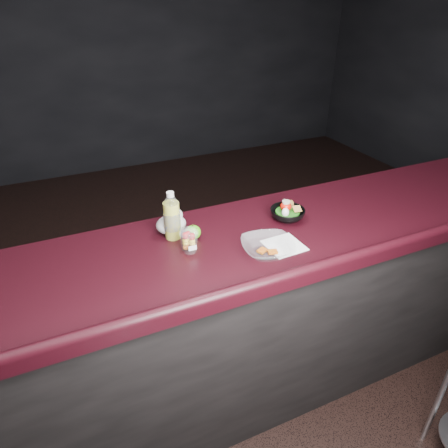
{
  "coord_description": "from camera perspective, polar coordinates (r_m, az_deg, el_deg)",
  "views": [
    {
      "loc": [
        -0.6,
        -1.1,
        2.0
      ],
      "look_at": [
        0.04,
        0.33,
        1.1
      ],
      "focal_mm": 32.0,
      "sensor_mm": 36.0,
      "label": 1
    }
  ],
  "objects": [
    {
      "name": "takeout_bowl",
      "position": [
        1.74,
        6.27,
        -3.4
      ],
      "size": [
        0.27,
        0.27,
        0.06
      ],
      "rotation": [
        0.0,
        0.0,
        -0.22
      ],
      "color": "silver",
      "rests_on": "counter"
    },
    {
      "name": "snack_bowl",
      "position": [
        2.02,
        9.01,
        1.55
      ],
      "size": [
        0.21,
        0.21,
        0.09
      ],
      "rotation": [
        0.0,
        0.0,
        0.28
      ],
      "color": "black",
      "rests_on": "counter"
    },
    {
      "name": "lemonade_bottle",
      "position": [
        1.83,
        -7.44,
        0.72
      ],
      "size": [
        0.08,
        0.08,
        0.23
      ],
      "color": "#CED236",
      "rests_on": "counter"
    },
    {
      "name": "fruit_cup",
      "position": [
        1.73,
        -5.0,
        -2.23
      ],
      "size": [
        0.08,
        0.08,
        0.12
      ],
      "color": "white",
      "rests_on": "counter"
    },
    {
      "name": "counter",
      "position": [
        2.13,
        -0.73,
        -14.41
      ],
      "size": [
        4.06,
        0.71,
        1.02
      ],
      "color": "black",
      "rests_on": "ground"
    },
    {
      "name": "room_shell",
      "position": [
        1.26,
        4.74,
        22.1
      ],
      "size": [
        8.0,
        8.0,
        8.0
      ],
      "color": "black",
      "rests_on": "ground"
    },
    {
      "name": "paper_napkin",
      "position": [
        1.82,
        8.58,
        -3.04
      ],
      "size": [
        0.17,
        0.17,
        0.0
      ],
      "primitive_type": "cube",
      "rotation": [
        0.0,
        0.0,
        0.04
      ],
      "color": "white",
      "rests_on": "counter"
    },
    {
      "name": "plastic_bag",
      "position": [
        1.89,
        -7.46,
        0.12
      ],
      "size": [
        0.14,
        0.12,
        0.11
      ],
      "color": "silver",
      "rests_on": "counter"
    },
    {
      "name": "green_apple",
      "position": [
        1.84,
        -4.43,
        -1.18
      ],
      "size": [
        0.07,
        0.07,
        0.07
      ],
      "color": "#34880F",
      "rests_on": "counter"
    },
    {
      "name": "ground",
      "position": [
        2.36,
        2.66,
        -28.04
      ],
      "size": [
        8.0,
        8.0,
        0.0
      ],
      "primitive_type": "plane",
      "color": "black",
      "rests_on": "ground"
    }
  ]
}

